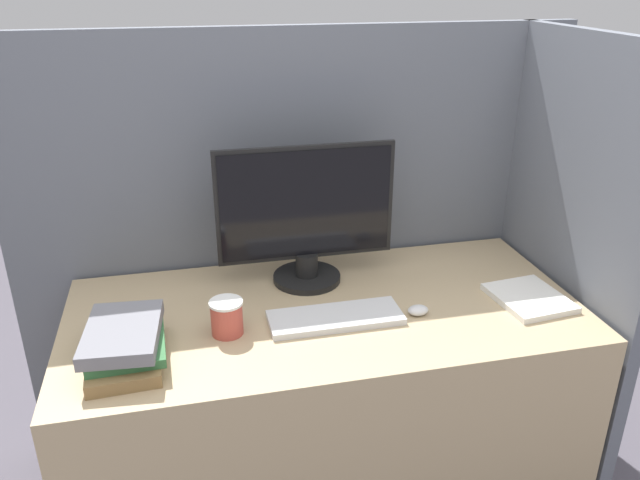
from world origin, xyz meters
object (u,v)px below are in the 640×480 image
coffee_cup (227,317)px  mouse (418,310)px  monitor (306,220)px  book_stack (124,344)px  keyboard (335,318)px

coffee_cup → mouse: bearing=-2.4°
monitor → mouse: bearing=-46.7°
mouse → book_stack: 0.85m
mouse → keyboard: bearing=175.1°
monitor → coffee_cup: 0.43m
monitor → book_stack: size_ratio=1.88×
monitor → keyboard: (0.03, -0.28, -0.21)m
keyboard → coffee_cup: (-0.32, 0.00, 0.04)m
mouse → book_stack: (-0.85, -0.05, 0.03)m
keyboard → coffee_cup: coffee_cup is taller
mouse → book_stack: bearing=-176.9°
keyboard → mouse: 0.25m
mouse → monitor: bearing=133.3°
monitor → coffee_cup: bearing=-136.5°
keyboard → book_stack: book_stack is taller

